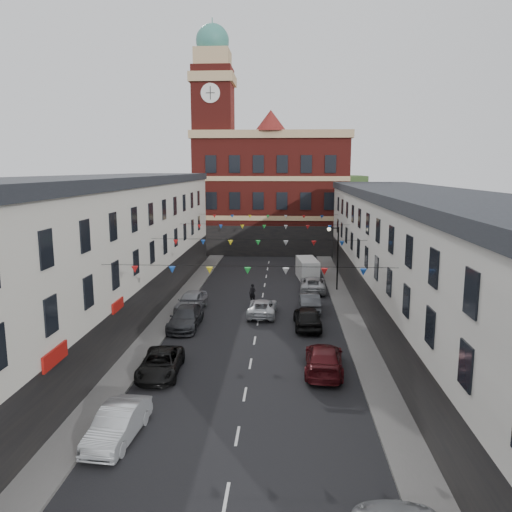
% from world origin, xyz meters
% --- Properties ---
extents(ground, '(160.00, 160.00, 0.00)m').
position_xyz_m(ground, '(0.00, 0.00, 0.00)').
color(ground, black).
rests_on(ground, ground).
extents(pavement_left, '(1.80, 64.00, 0.15)m').
position_xyz_m(pavement_left, '(-6.90, 2.00, 0.07)').
color(pavement_left, '#605E5B').
rests_on(pavement_left, ground).
extents(pavement_right, '(1.80, 64.00, 0.15)m').
position_xyz_m(pavement_right, '(6.90, 2.00, 0.07)').
color(pavement_right, '#605E5B').
rests_on(pavement_right, ground).
extents(terrace_left, '(8.40, 56.00, 10.70)m').
position_xyz_m(terrace_left, '(-11.78, 1.00, 5.35)').
color(terrace_left, silver).
rests_on(terrace_left, ground).
extents(terrace_right, '(8.40, 56.00, 9.70)m').
position_xyz_m(terrace_right, '(11.78, 1.00, 4.85)').
color(terrace_right, beige).
rests_on(terrace_right, ground).
extents(civic_building, '(20.60, 13.30, 18.50)m').
position_xyz_m(civic_building, '(0.00, 37.95, 8.14)').
color(civic_building, maroon).
rests_on(civic_building, ground).
extents(clock_tower, '(5.60, 5.60, 30.00)m').
position_xyz_m(clock_tower, '(-7.50, 35.00, 14.93)').
color(clock_tower, maroon).
rests_on(clock_tower, ground).
extents(distant_hill, '(40.00, 14.00, 10.00)m').
position_xyz_m(distant_hill, '(-4.00, 62.00, 5.00)').
color(distant_hill, '#2B4821').
rests_on(distant_hill, ground).
extents(street_lamp, '(1.10, 0.36, 6.00)m').
position_xyz_m(street_lamp, '(6.55, 14.00, 3.90)').
color(street_lamp, black).
rests_on(street_lamp, ground).
extents(car_left_b, '(1.86, 4.44, 1.43)m').
position_xyz_m(car_left_b, '(-4.96, -12.56, 0.71)').
color(car_left_b, '#B5B9BD').
rests_on(car_left_b, ground).
extents(car_left_c, '(2.37, 4.73, 1.29)m').
position_xyz_m(car_left_c, '(-4.85, -5.83, 0.64)').
color(car_left_c, black).
rests_on(car_left_c, ground).
extents(car_left_d, '(2.06, 5.02, 1.45)m').
position_xyz_m(car_left_d, '(-5.10, 2.47, 0.73)').
color(car_left_d, '#37393D').
rests_on(car_left_d, ground).
extents(car_left_e, '(2.34, 4.77, 1.56)m').
position_xyz_m(car_left_e, '(-5.50, 6.79, 0.78)').
color(car_left_e, '#9EA0A7').
rests_on(car_left_e, ground).
extents(car_right_c, '(2.43, 5.28, 1.49)m').
position_xyz_m(car_right_c, '(4.18, -4.88, 0.75)').
color(car_right_c, '#4F0F14').
rests_on(car_right_c, ground).
extents(car_right_d, '(2.03, 4.70, 1.58)m').
position_xyz_m(car_right_d, '(3.60, 2.91, 0.79)').
color(car_right_d, black).
rests_on(car_right_d, ground).
extents(car_right_e, '(1.61, 4.44, 1.46)m').
position_xyz_m(car_right_e, '(3.94, 7.31, 0.73)').
color(car_right_e, '#45484C').
rests_on(car_right_e, ground).
extents(car_right_f, '(2.53, 5.13, 1.40)m').
position_xyz_m(car_right_f, '(4.56, 13.71, 0.70)').
color(car_right_f, '#B5B7BA').
rests_on(car_right_f, ground).
extents(moving_car, '(2.26, 4.67, 1.28)m').
position_xyz_m(moving_car, '(0.24, 5.81, 0.64)').
color(moving_car, silver).
rests_on(moving_car, ground).
extents(white_van, '(2.35, 4.93, 2.10)m').
position_xyz_m(white_van, '(4.27, 19.04, 1.05)').
color(white_van, silver).
rests_on(white_van, ground).
extents(pedestrian, '(0.70, 0.58, 1.63)m').
position_xyz_m(pedestrian, '(-0.76, 9.48, 0.81)').
color(pedestrian, black).
rests_on(pedestrian, ground).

